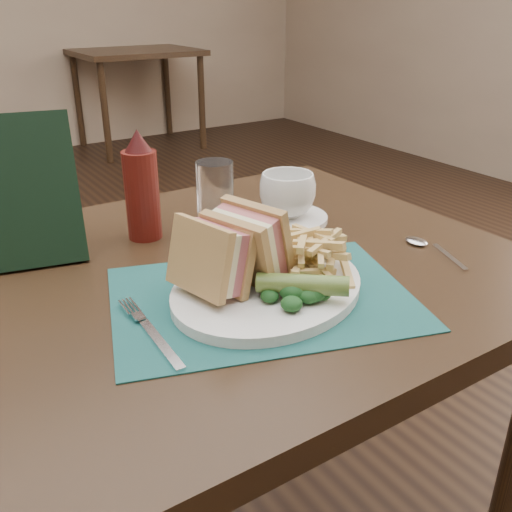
{
  "coord_description": "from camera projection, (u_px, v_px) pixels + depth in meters",
  "views": [
    {
      "loc": [
        -0.4,
        -1.19,
        1.13
      ],
      "look_at": [
        -0.0,
        -0.59,
        0.8
      ],
      "focal_mm": 40.0,
      "sensor_mm": 36.0,
      "label": 1
    }
  ],
  "objects": [
    {
      "name": "sandwich_half_b",
      "position": [
        238.0,
        247.0,
        0.77
      ],
      "size": [
        0.11,
        0.13,
        0.11
      ],
      "primitive_type": null,
      "rotation": [
        0.0,
        -0.24,
        0.29
      ],
      "color": "tan",
      "rests_on": "plate"
    },
    {
      "name": "floor",
      "position": [
        141.0,
        443.0,
        1.58
      ],
      "size": [
        7.0,
        7.0,
        0.0
      ],
      "primitive_type": "plane",
      "color": "black",
      "rests_on": "ground"
    },
    {
      "name": "sandwich_half_a",
      "position": [
        199.0,
        262.0,
        0.73
      ],
      "size": [
        0.1,
        0.12,
        0.1
      ],
      "primitive_type": null,
      "rotation": [
        0.0,
        0.24,
        0.24
      ],
      "color": "tan",
      "rests_on": "plate"
    },
    {
      "name": "ketchup_bottle",
      "position": [
        141.0,
        185.0,
        0.95
      ],
      "size": [
        0.07,
        0.07,
        0.19
      ],
      "primitive_type": null,
      "rotation": [
        0.0,
        0.0,
        -0.36
      ],
      "color": "#54130E",
      "rests_on": "table_main"
    },
    {
      "name": "fries_pile",
      "position": [
        308.0,
        249.0,
        0.82
      ],
      "size": [
        0.18,
        0.2,
        0.06
      ],
      "primitive_type": null,
      "color": "tan",
      "rests_on": "plate"
    },
    {
      "name": "placemat",
      "position": [
        262.0,
        298.0,
        0.79
      ],
      "size": [
        0.48,
        0.4,
        0.0
      ],
      "primitive_type": "cube",
      "rotation": [
        0.0,
        0.0,
        -0.32
      ],
      "color": "#184E4B",
      "rests_on": "table_main"
    },
    {
      "name": "pickle_spear",
      "position": [
        303.0,
        284.0,
        0.74
      ],
      "size": [
        0.11,
        0.1,
        0.03
      ],
      "primitive_type": "cylinder",
      "rotation": [
        1.54,
        0.0,
        0.83
      ],
      "color": "#4D6928",
      "rests_on": "plate"
    },
    {
      "name": "table_main",
      "position": [
        231.0,
        448.0,
        1.04
      ],
      "size": [
        0.9,
        0.75,
        0.75
      ],
      "primitive_type": null,
      "color": "black",
      "rests_on": "ground"
    },
    {
      "name": "coffee_cup",
      "position": [
        287.0,
        195.0,
        1.03
      ],
      "size": [
        0.14,
        0.14,
        0.08
      ],
      "primitive_type": "imported",
      "rotation": [
        0.0,
        0.0,
        0.78
      ],
      "color": "white",
      "rests_on": "saucer"
    },
    {
      "name": "drinking_glass",
      "position": [
        215.0,
        199.0,
        0.97
      ],
      "size": [
        0.08,
        0.08,
        0.13
      ],
      "primitive_type": "cylinder",
      "rotation": [
        0.0,
        0.0,
        0.35
      ],
      "color": "white",
      "rests_on": "table_main"
    },
    {
      "name": "fork",
      "position": [
        150.0,
        329.0,
        0.7
      ],
      "size": [
        0.04,
        0.17,
        0.01
      ],
      "primitive_type": null,
      "rotation": [
        0.0,
        0.0,
        -0.05
      ],
      "color": "silver",
      "rests_on": "placemat"
    },
    {
      "name": "plate",
      "position": [
        268.0,
        288.0,
        0.79
      ],
      "size": [
        0.36,
        0.33,
        0.01
      ],
      "primitive_type": null,
      "rotation": [
        0.0,
        0.0,
        0.35
      ],
      "color": "white",
      "rests_on": "placemat"
    },
    {
      "name": "spoon",
      "position": [
        437.0,
        250.0,
        0.92
      ],
      "size": [
        0.09,
        0.15,
        0.01
      ],
      "primitive_type": null,
      "rotation": [
        0.0,
        0.0,
        -0.37
      ],
      "color": "silver",
      "rests_on": "table_main"
    },
    {
      "name": "saucer",
      "position": [
        287.0,
        218.0,
        1.05
      ],
      "size": [
        0.18,
        0.18,
        0.01
      ],
      "primitive_type": "cylinder",
      "rotation": [
        0.0,
        0.0,
        -0.21
      ],
      "color": "white",
      "rests_on": "table_main"
    },
    {
      "name": "kale_garnish",
      "position": [
        295.0,
        292.0,
        0.74
      ],
      "size": [
        0.11,
        0.08,
        0.03
      ],
      "primitive_type": null,
      "color": "#143717",
      "rests_on": "plate"
    },
    {
      "name": "table_bg_right",
      "position": [
        139.0,
        100.0,
        4.49
      ],
      "size": [
        0.9,
        0.75,
        0.75
      ],
      "primitive_type": null,
      "color": "black",
      "rests_on": "ground"
    },
    {
      "name": "check_presenter",
      "position": [
        30.0,
        191.0,
        0.86
      ],
      "size": [
        0.16,
        0.11,
        0.22
      ],
      "primitive_type": "cube",
      "rotation": [
        -0.31,
        0.0,
        -0.22
      ],
      "color": "black",
      "rests_on": "table_main"
    }
  ]
}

